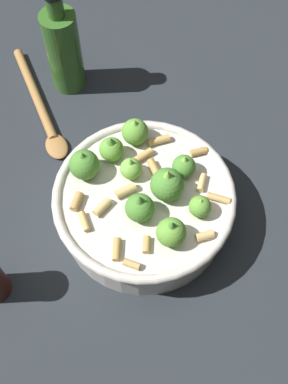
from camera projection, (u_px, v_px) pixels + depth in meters
ground_plane at (144, 217)px, 0.72m from camera, size 2.40×2.40×0.00m
cooking_pan at (144, 202)px, 0.68m from camera, size 0.26×0.26×0.13m
olive_oil_bottle at (63, 49)px, 0.78m from camera, size 0.06×0.06×0.20m
wooden_spoon at (41, 108)px, 0.82m from camera, size 0.25×0.09×0.02m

